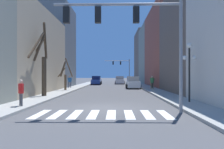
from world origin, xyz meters
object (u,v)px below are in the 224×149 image
object	(u,v)px
traffic_signal_far	(122,66)
pedestrian_on_left_sidewalk	(70,81)
street_lamp_right_corner	(189,60)
car_parked_left_far	(120,80)
car_parked_right_near	(96,81)
pedestrian_crossing_street	(152,81)
car_parked_left_mid	(133,83)
street_tree_left_far	(65,76)
pedestrian_on_right_sidewalk	(152,81)
traffic_signal_near	(133,27)
street_tree_right_near	(42,62)
pedestrian_near_right_corner	(21,90)

from	to	relation	value
traffic_signal_far	pedestrian_on_left_sidewalk	xyz separation A→B (m)	(-8.05, -23.83, -3.11)
street_lamp_right_corner	car_parked_left_far	xyz separation A→B (m)	(-4.15, 32.04, -2.22)
car_parked_right_near	pedestrian_crossing_street	size ratio (longest dim) A/B	2.81
car_parked_right_near	car_parked_left_mid	bearing A→B (deg)	-151.85
street_tree_left_far	pedestrian_on_right_sidewalk	bearing A→B (deg)	22.61
street_tree_left_far	traffic_signal_near	bearing A→B (deg)	-64.64
car_parked_right_near	pedestrian_on_left_sidewalk	bearing A→B (deg)	168.35
traffic_signal_near	pedestrian_crossing_street	world-z (taller)	traffic_signal_near
car_parked_right_near	pedestrian_crossing_street	xyz separation A→B (m)	(8.55, -15.37, 0.34)
street_tree_left_far	street_tree_right_near	bearing A→B (deg)	-92.68
pedestrian_near_right_corner	pedestrian_on_left_sidewalk	xyz separation A→B (m)	(-0.92, 17.97, 0.08)
traffic_signal_far	pedestrian_on_right_sidewalk	size ratio (longest dim) A/B	4.09
pedestrian_on_left_sidewalk	car_parked_right_near	bearing A→B (deg)	89.65
traffic_signal_near	car_parked_left_mid	distance (m)	20.71
pedestrian_on_right_sidewalk	pedestrian_on_left_sidewalk	distance (m)	11.55
pedestrian_on_left_sidewalk	street_tree_left_far	distance (m)	4.82
street_lamp_right_corner	street_tree_left_far	bearing A→B (deg)	134.71
car_parked_left_mid	pedestrian_on_left_sidewalk	distance (m)	9.05
car_parked_left_far	pedestrian_near_right_corner	bearing A→B (deg)	169.35
street_lamp_right_corner	pedestrian_crossing_street	xyz separation A→B (m)	(-0.30, 13.32, -1.85)
street_lamp_right_corner	street_tree_right_near	xyz separation A→B (m)	(-11.37, 4.06, 0.08)
car_parked_left_mid	street_tree_right_near	distance (m)	15.71
traffic_signal_far	car_parked_left_mid	bearing A→B (deg)	-87.63
car_parked_left_mid	street_tree_right_near	world-z (taller)	street_tree_right_near
pedestrian_on_right_sidewalk	street_tree_left_far	world-z (taller)	street_tree_left_far
traffic_signal_far	street_lamp_right_corner	distance (m)	39.89
street_lamp_right_corner	pedestrian_on_right_sidewalk	world-z (taller)	street_lamp_right_corner
traffic_signal_far	car_parked_left_mid	size ratio (longest dim) A/B	1.43
street_lamp_right_corner	car_parked_left_far	size ratio (longest dim) A/B	0.83
car_parked_left_far	street_tree_right_near	distance (m)	28.98
car_parked_right_near	pedestrian_crossing_street	bearing A→B (deg)	-150.93
traffic_signal_far	street_tree_right_near	bearing A→B (deg)	-102.55
pedestrian_crossing_street	car_parked_right_near	bearing A→B (deg)	159.62
traffic_signal_far	street_lamp_right_corner	bearing A→B (deg)	-85.06
traffic_signal_near	traffic_signal_far	xyz separation A→B (m)	(0.66, 43.22, -0.24)
traffic_signal_near	car_parked_left_far	size ratio (longest dim) A/B	1.40
traffic_signal_far	pedestrian_on_left_sidewalk	world-z (taller)	traffic_signal_far
car_parked_left_mid	pedestrian_crossing_street	distance (m)	4.14
street_lamp_right_corner	car_parked_right_near	world-z (taller)	street_lamp_right_corner
car_parked_left_mid	pedestrian_on_right_sidewalk	world-z (taller)	car_parked_left_mid
car_parked_left_far	pedestrian_on_left_sidewalk	xyz separation A→B (m)	(-7.33, -16.14, 0.36)
pedestrian_crossing_street	street_tree_right_near	distance (m)	14.56
pedestrian_on_left_sidewalk	pedestrian_crossing_street	bearing A→B (deg)	-1.64
traffic_signal_near	pedestrian_near_right_corner	world-z (taller)	traffic_signal_near
pedestrian_on_right_sidewalk	pedestrian_near_right_corner	distance (m)	20.77
street_lamp_right_corner	pedestrian_on_left_sidewalk	distance (m)	19.69
pedestrian_crossing_street	pedestrian_on_left_sidewalk	bearing A→B (deg)	-152.40
car_parked_left_mid	pedestrian_on_left_sidewalk	xyz separation A→B (m)	(-8.99, -0.92, 0.33)
pedestrian_on_right_sidewalk	street_tree_right_near	size ratio (longest dim) A/B	0.24
car_parked_right_near	pedestrian_on_right_sidewalk	size ratio (longest dim) A/B	3.07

